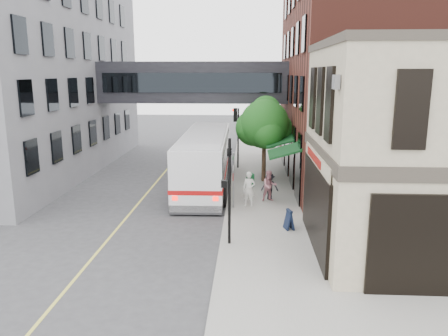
# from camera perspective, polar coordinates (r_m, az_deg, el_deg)

# --- Properties ---
(ground) EXTENTS (120.00, 120.00, 0.00)m
(ground) POSITION_cam_1_polar(r_m,az_deg,el_deg) (17.05, -0.98, -12.75)
(ground) COLOR #38383A
(ground) RESTS_ON ground
(sidewalk_main) EXTENTS (4.00, 60.00, 0.15)m
(sidewalk_main) POSITION_cam_1_polar(r_m,az_deg,el_deg) (30.27, 4.72, -1.34)
(sidewalk_main) COLOR gray
(sidewalk_main) RESTS_ON ground
(corner_building) EXTENTS (10.19, 8.12, 8.45)m
(corner_building) POSITION_cam_1_polar(r_m,az_deg,el_deg) (19.31, 27.07, 1.99)
(corner_building) COLOR tan
(corner_building) RESTS_ON ground
(brick_building) EXTENTS (13.76, 18.00, 14.00)m
(brick_building) POSITION_cam_1_polar(r_m,az_deg,el_deg) (31.65, 19.80, 11.23)
(brick_building) COLOR #4D2018
(brick_building) RESTS_ON ground
(skyway_bridge) EXTENTS (14.00, 3.18, 3.00)m
(skyway_bridge) POSITION_cam_1_polar(r_m,az_deg,el_deg) (33.66, -3.96, 11.11)
(skyway_bridge) COLOR black
(skyway_bridge) RESTS_ON ground
(traffic_signal_near) EXTENTS (0.44, 0.22, 4.60)m
(traffic_signal_near) POSITION_cam_1_polar(r_m,az_deg,el_deg) (17.93, 0.62, -1.36)
(traffic_signal_near) COLOR black
(traffic_signal_near) RESTS_ON sidewalk_main
(traffic_signal_far) EXTENTS (0.53, 0.28, 4.50)m
(traffic_signal_far) POSITION_cam_1_polar(r_m,az_deg,el_deg) (32.64, 1.62, 5.53)
(traffic_signal_far) COLOR black
(traffic_signal_far) RESTS_ON sidewalk_main
(street_sign_pole) EXTENTS (0.08, 0.75, 3.00)m
(street_sign_pole) POSITION_cam_1_polar(r_m,az_deg,el_deg) (23.03, 1.23, -0.94)
(street_sign_pole) COLOR gray
(street_sign_pole) RESTS_ON sidewalk_main
(street_tree) EXTENTS (3.80, 3.20, 5.60)m
(street_tree) POSITION_cam_1_polar(r_m,az_deg,el_deg) (28.82, 5.28, 5.71)
(street_tree) COLOR #382619
(street_tree) RESTS_ON sidewalk_main
(lane_marking) EXTENTS (0.12, 40.00, 0.01)m
(lane_marking) POSITION_cam_1_polar(r_m,az_deg,el_deg) (27.11, -10.04, -3.28)
(lane_marking) COLOR #D8CC4C
(lane_marking) RESTS_ON ground
(bus) EXTENTS (3.20, 12.63, 3.39)m
(bus) POSITION_cam_1_polar(r_m,az_deg,el_deg) (28.10, -2.46, 1.43)
(bus) COLOR white
(bus) RESTS_ON ground
(pedestrian_a) EXTENTS (0.76, 0.58, 1.89)m
(pedestrian_a) POSITION_cam_1_polar(r_m,az_deg,el_deg) (23.54, 3.28, -2.77)
(pedestrian_a) COLOR silver
(pedestrian_a) RESTS_ON sidewalk_main
(pedestrian_b) EXTENTS (1.00, 0.88, 1.75)m
(pedestrian_b) POSITION_cam_1_polar(r_m,az_deg,el_deg) (24.56, 5.97, -2.33)
(pedestrian_b) COLOR #C7818D
(pedestrian_b) RESTS_ON sidewalk_main
(pedestrian_c) EXTENTS (1.02, 0.65, 1.51)m
(pedestrian_c) POSITION_cam_1_polar(r_m,az_deg,el_deg) (24.95, 6.00, -2.39)
(pedestrian_c) COLOR black
(pedestrian_c) RESTS_ON sidewalk_main
(newspaper_box) EXTENTS (0.53, 0.50, 0.83)m
(newspaper_box) POSITION_cam_1_polar(r_m,az_deg,el_deg) (27.72, 3.43, -1.56)
(newspaper_box) COLOR #155C2D
(newspaper_box) RESTS_ON sidewalk_main
(sandwich_board) EXTENTS (0.47, 0.60, 0.94)m
(sandwich_board) POSITION_cam_1_polar(r_m,az_deg,el_deg) (20.44, 8.50, -6.66)
(sandwich_board) COLOR black
(sandwich_board) RESTS_ON sidewalk_main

